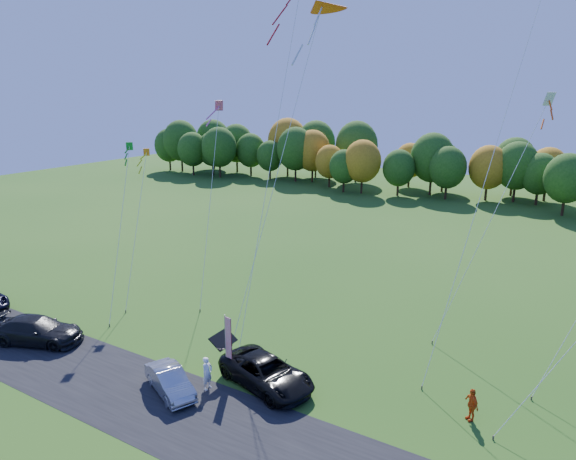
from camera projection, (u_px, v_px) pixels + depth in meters
The scene contains 17 objects.
ground at pixel (232, 376), 28.47m from camera, with size 160.00×160.00×0.00m, color #224D14.
asphalt_strip at pixel (183, 413), 25.16m from camera, with size 90.00×6.00×0.01m, color black.
tree_line at pixel (463, 201), 73.94m from camera, with size 116.00×12.00×10.00m, color #1E4711, non-canonical shape.
black_suv at pixel (267, 372), 27.31m from camera, with size 2.64×5.72×1.59m, color black.
silver_sedan at pixel (170, 381), 26.74m from camera, with size 1.40×4.01×1.32m, color #A0A1A4.
dark_truck_a at pixel (37, 330), 32.07m from camera, with size 2.31×5.67×1.65m, color black.
person_tailgate_a at pixel (207, 373), 27.01m from camera, with size 0.66×0.43×1.82m, color white.
person_tailgate_b at pixel (230, 356), 28.84m from camera, with size 0.82×0.64×1.69m, color gray.
person_east at pixel (471, 404), 24.45m from camera, with size 0.97×0.40×1.66m, color #D45014.
feather_flag at pixel (228, 340), 27.72m from camera, with size 0.49×0.14×3.70m.
kite_delta_blue at pixel (274, 141), 32.79m from camera, with size 3.55×11.22×24.10m.
kite_parafoil_orange at pixel (501, 130), 27.74m from camera, with size 5.10×12.31×26.80m.
kite_delta_red at pixel (280, 163), 31.24m from camera, with size 3.01×9.56×22.03m.
kite_diamond_yellow at pixel (137, 227), 38.43m from camera, with size 3.67×6.58×11.24m.
kite_diamond_green at pixel (120, 231), 36.03m from camera, with size 3.65×6.30×11.98m.
kite_diamond_white at pixel (490, 222), 31.37m from camera, with size 5.06×6.40×15.63m.
kite_diamond_pink at pixel (210, 204), 37.76m from camera, with size 2.88×6.41×14.99m.
Camera 1 is at (15.74, -20.13, 15.26)m, focal length 32.00 mm.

